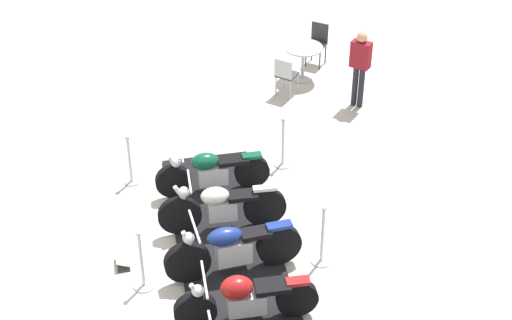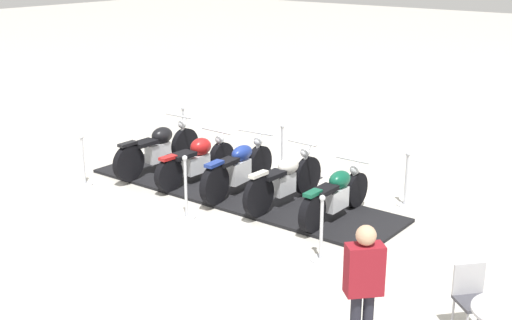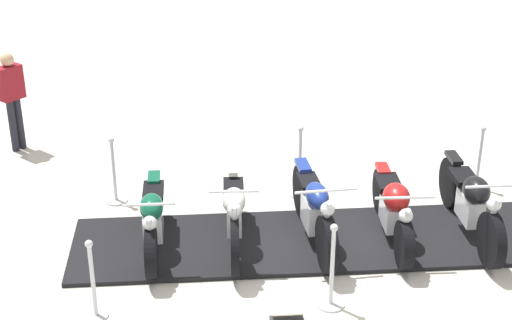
# 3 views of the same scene
# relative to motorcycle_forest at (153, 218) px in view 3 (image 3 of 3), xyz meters

# --- Properties ---
(ground_plane) EXTENTS (80.00, 80.00, 0.00)m
(ground_plane) POSITION_rel_motorcycle_forest_xyz_m (-2.11, -0.05, -0.48)
(ground_plane) COLOR beige
(display_platform) EXTENTS (6.44, 1.70, 0.06)m
(display_platform) POSITION_rel_motorcycle_forest_xyz_m (-2.11, -0.05, -0.45)
(display_platform) COLOR black
(display_platform) RESTS_ON ground_plane
(motorcycle_forest) EXTENTS (0.63, 2.03, 0.92)m
(motorcycle_forest) POSITION_rel_motorcycle_forest_xyz_m (0.00, 0.00, 0.00)
(motorcycle_forest) COLOR black
(motorcycle_forest) RESTS_ON display_platform
(motorcycle_cream) EXTENTS (0.62, 2.13, 1.05)m
(motorcycle_cream) POSITION_rel_motorcycle_forest_xyz_m (-1.05, -0.01, 0.05)
(motorcycle_cream) COLOR black
(motorcycle_cream) RESTS_ON display_platform
(motorcycle_navy) EXTENTS (0.78, 2.17, 1.05)m
(motorcycle_navy) POSITION_rel_motorcycle_forest_xyz_m (-2.11, -0.03, 0.04)
(motorcycle_navy) COLOR black
(motorcycle_navy) RESTS_ON display_platform
(motorcycle_maroon) EXTENTS (0.75, 2.09, 0.91)m
(motorcycle_maroon) POSITION_rel_motorcycle_forest_xyz_m (-3.16, -0.04, 0.01)
(motorcycle_maroon) COLOR black
(motorcycle_maroon) RESTS_ON display_platform
(motorcycle_black) EXTENTS (0.70, 2.33, 1.05)m
(motorcycle_black) POSITION_rel_motorcycle_forest_xyz_m (-4.22, -0.05, 0.05)
(motorcycle_black) COLOR black
(motorcycle_black) RESTS_ON display_platform
(stanchion_left_rear) EXTENTS (0.29, 0.29, 1.02)m
(stanchion_left_rear) POSITION_rel_motorcycle_forest_xyz_m (-4.81, -1.50, -0.13)
(stanchion_left_rear) COLOR silver
(stanchion_left_rear) RESTS_ON ground_plane
(stanchion_right_front) EXTENTS (0.28, 0.28, 1.01)m
(stanchion_right_front) POSITION_rel_motorcycle_forest_xyz_m (0.60, 1.39, -0.12)
(stanchion_right_front) COLOR silver
(stanchion_right_front) RESTS_ON ground_plane
(stanchion_left_front) EXTENTS (0.34, 0.34, 1.03)m
(stanchion_left_front) POSITION_rel_motorcycle_forest_xyz_m (0.64, -1.42, -0.16)
(stanchion_left_front) COLOR silver
(stanchion_left_front) RESTS_ON ground_plane
(stanchion_right_mid) EXTENTS (0.34, 0.34, 1.09)m
(stanchion_right_mid) POSITION_rel_motorcycle_forest_xyz_m (-2.13, 1.35, -0.14)
(stanchion_right_mid) COLOR silver
(stanchion_right_mid) RESTS_ON ground_plane
(stanchion_left_mid) EXTENTS (0.33, 0.33, 1.12)m
(stanchion_left_mid) POSITION_rel_motorcycle_forest_xyz_m (-2.09, -1.46, -0.12)
(stanchion_left_mid) COLOR silver
(stanchion_left_mid) RESTS_ON ground_plane
(info_placard) EXTENTS (0.39, 0.22, 0.18)m
(info_placard) POSITION_rel_motorcycle_forest_xyz_m (-1.58, 1.65, -0.43)
(info_placard) COLOR #333338
(info_placard) RESTS_ON ground_plane
(bystander_person) EXTENTS (0.43, 0.44, 1.69)m
(bystander_person) POSITION_rel_motorcycle_forest_xyz_m (2.46, -3.41, 0.53)
(bystander_person) COLOR #23232D
(bystander_person) RESTS_ON ground_plane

